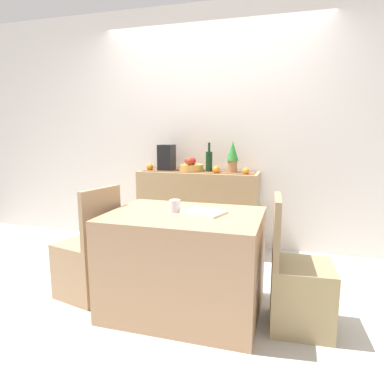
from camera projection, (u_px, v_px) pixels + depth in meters
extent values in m
cube|color=beige|center=(180.00, 285.00, 3.00)|extent=(6.40, 6.40, 0.02)
cube|color=silver|center=(212.00, 129.00, 3.88)|extent=(6.40, 0.06, 2.70)
cube|color=tan|center=(198.00, 211.00, 3.81)|extent=(1.32, 0.42, 0.89)
cube|color=brown|center=(198.00, 171.00, 3.73)|extent=(1.24, 0.32, 0.01)
cylinder|color=gold|center=(191.00, 168.00, 3.75)|extent=(0.27, 0.27, 0.07)
sphere|color=red|center=(193.00, 161.00, 3.72)|extent=(0.08, 0.08, 0.08)
sphere|color=red|center=(187.00, 161.00, 3.82)|extent=(0.07, 0.07, 0.07)
sphere|color=gold|center=(192.00, 161.00, 3.79)|extent=(0.07, 0.07, 0.07)
sphere|color=#A7311D|center=(189.00, 161.00, 3.65)|extent=(0.08, 0.08, 0.08)
cylinder|color=#123219|center=(209.00, 162.00, 3.68)|extent=(0.07, 0.07, 0.22)
cylinder|color=#123219|center=(209.00, 147.00, 3.66)|extent=(0.03, 0.03, 0.10)
cube|color=black|center=(167.00, 158.00, 3.81)|extent=(0.16, 0.18, 0.29)
cylinder|color=#AE7751|center=(232.00, 167.00, 3.62)|extent=(0.10, 0.10, 0.13)
cone|color=#2E8032|center=(233.00, 151.00, 3.59)|extent=(0.13, 0.13, 0.21)
sphere|color=orange|center=(150.00, 167.00, 3.83)|extent=(0.07, 0.07, 0.07)
sphere|color=orange|center=(216.00, 170.00, 3.56)|extent=(0.07, 0.07, 0.07)
sphere|color=orange|center=(246.00, 171.00, 3.46)|extent=(0.07, 0.07, 0.07)
sphere|color=orange|center=(216.00, 169.00, 3.65)|extent=(0.07, 0.07, 0.07)
cube|color=tan|center=(184.00, 262.00, 2.50)|extent=(1.10, 0.80, 0.74)
cube|color=white|center=(204.00, 212.00, 2.44)|extent=(0.33, 0.28, 0.02)
cylinder|color=silver|center=(175.00, 206.00, 2.48)|extent=(0.08, 0.08, 0.09)
cube|color=tan|center=(87.00, 268.00, 2.76)|extent=(0.48, 0.48, 0.45)
cube|color=#A0815E|center=(101.00, 217.00, 2.59)|extent=(0.13, 0.40, 0.45)
cube|color=tan|center=(301.00, 296.00, 2.30)|extent=(0.42, 0.42, 0.45)
cube|color=#9C825B|center=(277.00, 230.00, 2.26)|extent=(0.06, 0.40, 0.45)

